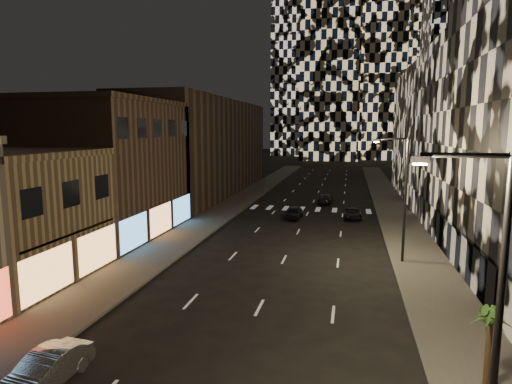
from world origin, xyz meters
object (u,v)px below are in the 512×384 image
at_px(streetlight_far, 402,191).
at_px(car_silver_parked, 45,370).
at_px(car_dark_oncoming, 325,199).
at_px(car_dark_rightlane, 353,214).
at_px(streetlight_near, 491,296).
at_px(palm_tree, 491,323).
at_px(car_dark_midlane, 294,213).

height_order(streetlight_far, car_silver_parked, streetlight_far).
relative_size(car_silver_parked, car_dark_oncoming, 0.94).
bearing_deg(car_dark_oncoming, streetlight_far, 107.13).
bearing_deg(car_dark_rightlane, streetlight_near, -87.16).
height_order(car_silver_parked, car_dark_rightlane, car_silver_parked).
bearing_deg(streetlight_near, streetlight_far, 90.00).
distance_m(streetlight_near, car_dark_oncoming, 45.21).
bearing_deg(car_dark_rightlane, palm_tree, -84.05).
xyz_separation_m(streetlight_near, car_dark_oncoming, (-6.75, 44.45, -4.73)).
bearing_deg(car_dark_midlane, car_dark_rightlane, 14.97).
relative_size(car_dark_midlane, palm_tree, 1.17).
height_order(streetlight_near, car_silver_parked, streetlight_near).
relative_size(streetlight_near, car_dark_midlane, 2.33).
relative_size(streetlight_far, car_silver_parked, 2.22).
xyz_separation_m(streetlight_near, streetlight_far, (0.00, 20.00, 0.00)).
relative_size(streetlight_near, streetlight_far, 1.00).
distance_m(streetlight_far, car_dark_oncoming, 25.80).
relative_size(streetlight_near, car_dark_rightlane, 2.19).
relative_size(car_dark_oncoming, car_dark_rightlane, 1.05).
xyz_separation_m(streetlight_near, car_dark_midlane, (-9.58, 34.00, -4.70)).
height_order(streetlight_far, car_dark_rightlane, streetlight_far).
bearing_deg(car_silver_parked, car_dark_midlane, 85.65).
relative_size(car_dark_midlane, car_dark_rightlane, 0.94).
bearing_deg(car_dark_rightlane, streetlight_far, -80.40).
bearing_deg(streetlight_near, car_dark_midlane, 105.73).
xyz_separation_m(car_dark_midlane, car_dark_oncoming, (2.82, 10.45, -0.03)).
bearing_deg(car_dark_midlane, car_dark_oncoming, 78.77).
bearing_deg(palm_tree, car_silver_parked, -169.80).
xyz_separation_m(car_silver_parked, palm_tree, (16.12, 2.90, 2.20)).
xyz_separation_m(streetlight_far, palm_tree, (1.35, -15.97, -2.49)).
height_order(car_dark_midlane, palm_tree, palm_tree).
height_order(car_dark_midlane, car_dark_oncoming, car_dark_midlane).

